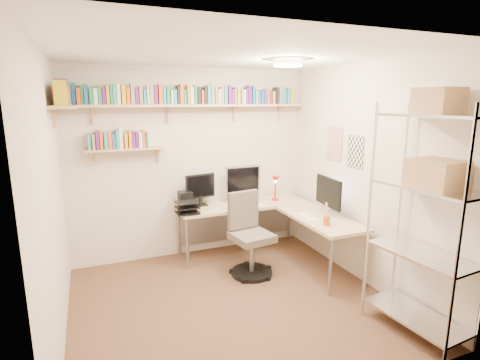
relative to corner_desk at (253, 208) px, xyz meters
name	(u,v)px	position (x,y,z in m)	size (l,w,h in m)	color
ground	(233,303)	(-0.68, -0.98, -0.69)	(3.20, 3.20, 0.00)	#452F1D
room_shell	(232,157)	(-0.67, -0.98, 0.86)	(3.24, 3.04, 2.52)	beige
wall_shelves	(160,105)	(-1.11, 0.32, 1.34)	(3.12, 1.09, 0.80)	tan
corner_desk	(253,208)	(0.00, 0.00, 0.00)	(1.88, 1.81, 1.21)	#D0BB87
office_chair	(249,240)	(-0.23, -0.40, -0.27)	(0.53, 0.53, 1.00)	black
wire_rack	(432,179)	(0.69, -2.10, 0.75)	(0.52, 0.93, 2.19)	silver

